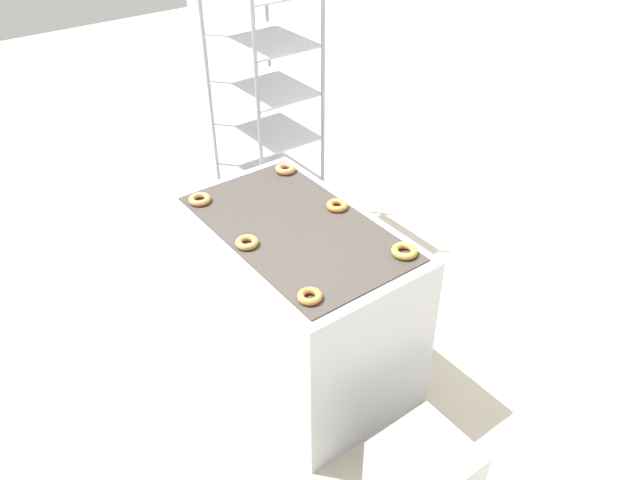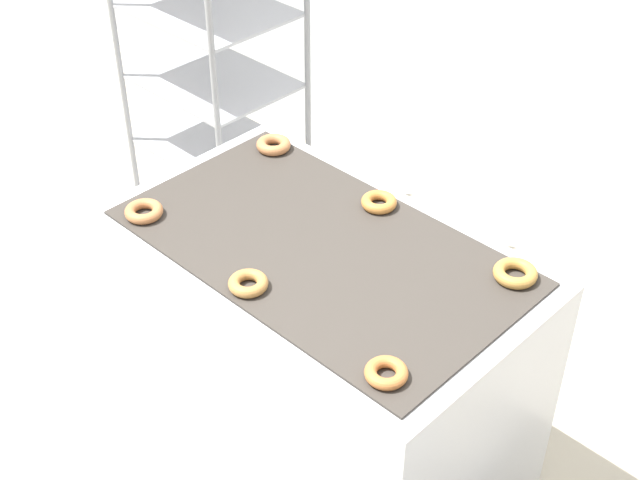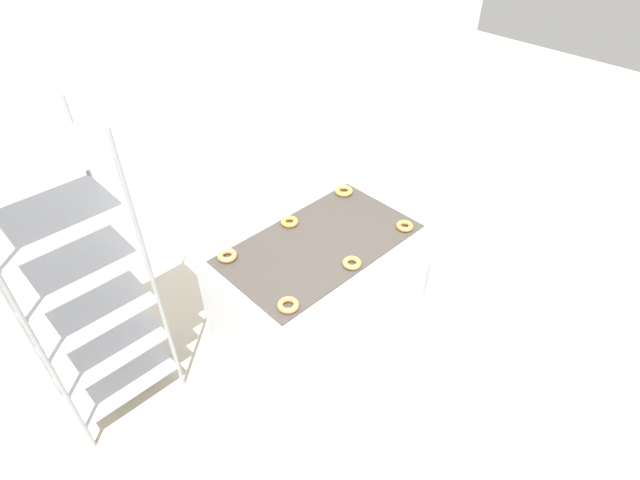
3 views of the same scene
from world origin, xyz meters
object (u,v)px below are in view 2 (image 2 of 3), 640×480
Objects in this scene: donut_far_center at (379,202)px; donut_near_center at (248,283)px; donut_far_left at (274,145)px; baking_rack_cart at (211,47)px; donut_near_left at (144,211)px; fryer_machine at (320,361)px; donut_near_right at (386,373)px; donut_far_right at (515,273)px.

donut_near_center is at bearing -89.99° from donut_far_center.
donut_far_center is at bearing -0.72° from donut_far_left.
baking_rack_cart is at bearing 163.82° from donut_far_center.
donut_far_center is (0.47, 0.52, -0.00)m from donut_near_left.
donut_near_center is at bearing -91.81° from fryer_machine.
donut_near_right is (0.47, -0.26, 0.48)m from fryer_machine.
donut_far_center is at bearing 48.14° from donut_near_left.
fryer_machine is 0.54m from donut_far_center.
donut_far_center is (-0.01, 0.26, 0.48)m from fryer_machine.
donut_far_center is at bearing -179.74° from donut_far_right.
donut_near_left reaches higher than fryer_machine.
donut_far_right reaches higher than donut_far_center.
donut_near_center is 1.00× the size of donut_far_center.
baking_rack_cart is at bearing 154.80° from donut_far_left.
donut_near_left and donut_near_center have the same top height.
donut_far_left reaches higher than donut_near_left.
donut_far_left is (-0.47, 0.54, 0.00)m from donut_near_center.
baking_rack_cart is 15.23× the size of donut_far_right.
donut_near_right is 0.93× the size of donut_far_left.
baking_rack_cart is 17.02× the size of donut_near_center.
donut_near_left is (0.72, -0.87, -0.00)m from baking_rack_cart.
fryer_machine is 0.73m from donut_far_right.
donut_far_center is at bearing 90.01° from donut_near_center.
fryer_machine is at bearing 28.52° from donut_near_left.
donut_far_left is at bearing 179.78° from donut_far_right.
donut_near_center is 0.53m from donut_far_center.
baking_rack_cart is 16.11× the size of donut_near_left.
donut_far_left is at bearing 150.48° from fryer_machine.
donut_near_center and donut_near_right have the same top height.
donut_far_right is (1.68, -0.34, -0.00)m from baking_rack_cart.
donut_far_right is (0.96, 0.53, 0.00)m from donut_near_left.
donut_far_right reaches higher than donut_near_left.
fryer_machine is 11.66× the size of donut_near_center.
fryer_machine is 1.42m from baking_rack_cart.
baking_rack_cart reaches higher than fryer_machine.
donut_far_left reaches higher than donut_far_right.
donut_near_left and donut_far_center have the same top height.
baking_rack_cart reaches higher than donut_near_center.
donut_far_right is at bearing 28.78° from donut_near_left.
donut_near_center is (1.19, -0.88, -0.00)m from baking_rack_cart.
donut_near_right is (0.48, 0.01, -0.00)m from donut_near_center.
donut_far_right is at bearing -11.54° from baking_rack_cart.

